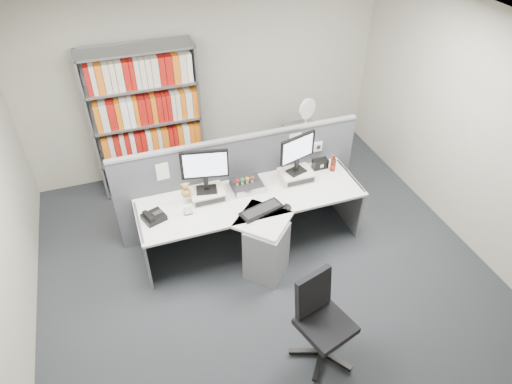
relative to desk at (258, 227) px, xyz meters
name	(u,v)px	position (x,y,z in m)	size (l,w,h in m)	color
ground	(275,291)	(0.00, -0.60, -0.46)	(5.50, 5.50, 0.00)	#2E3136
room_shell	(281,157)	(0.00, -0.60, 1.33)	(5.04, 5.54, 2.72)	#B1B09E
partition	(240,181)	(0.00, 0.65, 0.19)	(3.00, 0.08, 1.27)	#4C4F57
desk	(258,227)	(0.00, 0.00, 0.00)	(2.60, 1.20, 0.72)	silver
monitor_riser_left	(207,194)	(-0.48, 0.38, 0.31)	(0.38, 0.31, 0.10)	beige
monitor_riser_right	(296,175)	(0.62, 0.38, 0.31)	(0.38, 0.31, 0.10)	beige
monitor_left	(205,168)	(-0.48, 0.38, 0.68)	(0.52, 0.21, 0.53)	black
monitor_right	(298,151)	(0.62, 0.38, 0.66)	(0.47, 0.21, 0.49)	black
desktop_pc	(247,185)	(0.01, 0.39, 0.31)	(0.34, 0.31, 0.09)	black
figurines	(245,180)	(-0.02, 0.38, 0.41)	(0.23, 0.05, 0.09)	beige
keyboard	(261,210)	(0.03, -0.05, 0.28)	(0.53, 0.31, 0.03)	black
mouse	(288,207)	(0.32, -0.10, 0.29)	(0.08, 0.12, 0.05)	black
desk_phone	(153,217)	(-1.12, 0.21, 0.30)	(0.28, 0.27, 0.10)	black
desk_calendar	(188,210)	(-0.75, 0.18, 0.31)	(0.09, 0.07, 0.11)	black
plush_toy	(186,191)	(-0.72, 0.35, 0.44)	(0.11, 0.11, 0.19)	#A67737
speaker	(320,164)	(0.99, 0.49, 0.33)	(0.19, 0.10, 0.12)	black
cola_bottle	(333,165)	(1.12, 0.39, 0.35)	(0.07, 0.07, 0.22)	#3F190A
shelving_unit	(147,123)	(-0.90, 1.85, 0.52)	(1.41, 0.40, 2.00)	gray
filing_cabinet	(303,152)	(1.20, 1.40, -0.11)	(0.45, 0.61, 0.70)	gray
desk_fan	(306,111)	(1.20, 1.40, 0.56)	(0.29, 0.19, 0.50)	white
office_chair	(321,317)	(0.12, -1.40, 0.05)	(0.62, 0.60, 0.94)	silver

